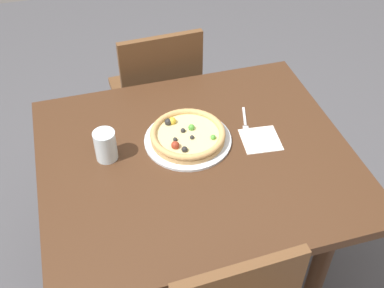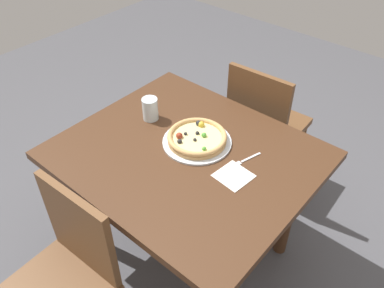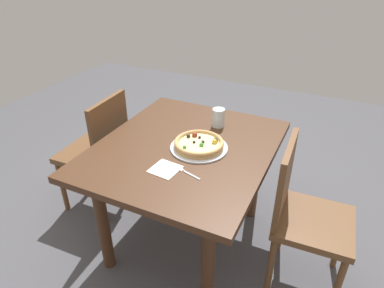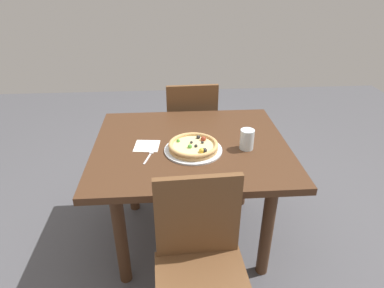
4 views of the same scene
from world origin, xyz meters
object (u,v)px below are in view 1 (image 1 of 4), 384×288
object	(u,v)px
chair_near	(157,95)
fork	(245,123)
napkin	(261,140)
drinking_glass	(105,145)
dining_table	(196,175)
plate	(188,140)
pizza	(188,135)

from	to	relation	value
chair_near	fork	xyz separation A→B (m)	(-0.23, 0.58, 0.24)
fork	napkin	distance (m)	0.11
chair_near	fork	distance (m)	0.67
chair_near	drinking_glass	xyz separation A→B (m)	(0.31, 0.62, 0.29)
dining_table	fork	bearing A→B (deg)	-153.14
plate	drinking_glass	bearing A→B (deg)	0.84
chair_near	plate	size ratio (longest dim) A/B	2.70
plate	pizza	world-z (taller)	pizza
chair_near	plate	world-z (taller)	chair_near
pizza	chair_near	bearing A→B (deg)	-91.14
drinking_glass	fork	bearing A→B (deg)	-175.85
plate	pizza	size ratio (longest dim) A/B	1.16
pizza	napkin	distance (m)	0.28
dining_table	pizza	world-z (taller)	pizza
chair_near	pizza	size ratio (longest dim) A/B	3.14
pizza	fork	world-z (taller)	pizza
dining_table	drinking_glass	xyz separation A→B (m)	(0.31, -0.08, 0.16)
chair_near	dining_table	bearing A→B (deg)	-92.87
chair_near	plate	xyz separation A→B (m)	(0.01, 0.61, 0.24)
plate	drinking_glass	world-z (taller)	drinking_glass
plate	napkin	bearing A→B (deg)	165.07
plate	fork	world-z (taller)	plate
dining_table	pizza	distance (m)	0.16
pizza	fork	size ratio (longest dim) A/B	1.72
plate	fork	bearing A→B (deg)	-171.75
chair_near	napkin	xyz separation A→B (m)	(-0.25, 0.68, 0.24)
plate	pizza	bearing A→B (deg)	-15.46
napkin	drinking_glass	bearing A→B (deg)	-6.63
pizza	fork	bearing A→B (deg)	-171.85
chair_near	pizza	bearing A→B (deg)	-93.79
dining_table	napkin	distance (m)	0.28
dining_table	napkin	size ratio (longest dim) A/B	8.06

